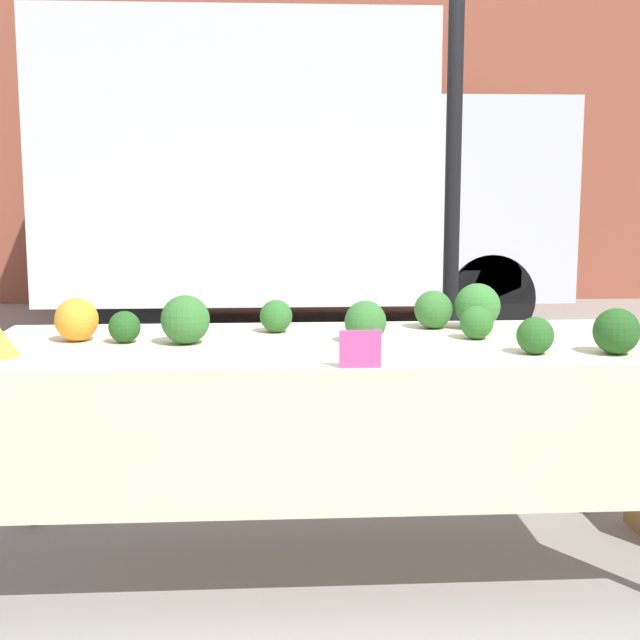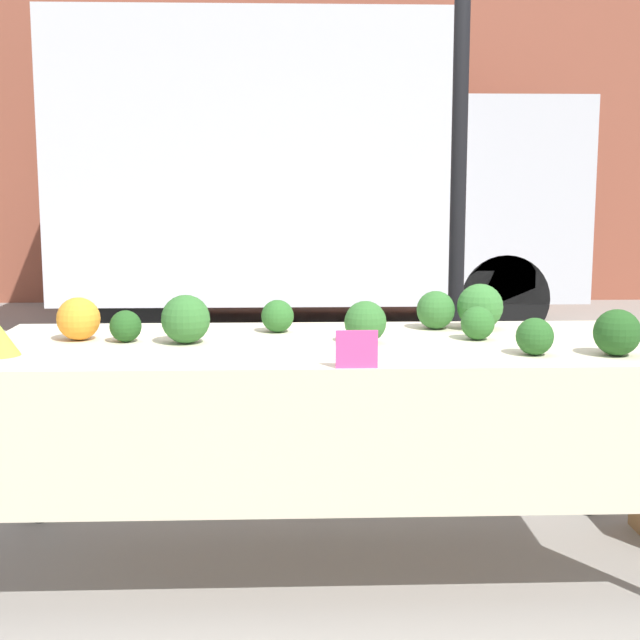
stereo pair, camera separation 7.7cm
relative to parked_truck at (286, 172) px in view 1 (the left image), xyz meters
The scene contains 16 objects.
ground_plane 5.51m from the parked_truck, 90.19° to the right, with size 40.00×40.00×0.00m, color gray.
building_facade 2.90m from the parked_truck, 90.46° to the left, with size 16.00×0.60×6.79m.
tent_pole 4.50m from the parked_truck, 81.96° to the right, with size 0.07×0.07×2.75m.
parked_truck is the anchor object (origin of this frame).
market_table 5.43m from the parked_truck, 90.18° to the right, with size 2.37×0.92×0.80m.
orange_cauliflower 5.34m from the parked_truck, 99.51° to the right, with size 0.15×0.15×0.15m.
broccoli_head_0 5.65m from the parked_truck, 83.11° to the right, with size 0.12×0.12×0.12m.
broccoli_head_1 5.36m from the parked_truck, 88.48° to the right, with size 0.15×0.15×0.15m.
broccoli_head_2 5.12m from the parked_truck, 83.15° to the right, with size 0.18×0.18×0.18m.
broccoli_head_3 5.09m from the parked_truck, 85.03° to the right, with size 0.15×0.15×0.15m.
broccoli_head_4 5.37m from the parked_truck, 95.24° to the right, with size 0.17×0.17×0.17m.
broccoli_head_5 5.35m from the parked_truck, 84.07° to the right, with size 0.12×0.12×0.12m.
broccoli_head_6 5.70m from the parked_truck, 80.48° to the right, with size 0.15×0.15×0.15m.
broccoli_head_7 5.13m from the parked_truck, 91.90° to the right, with size 0.12×0.12×0.12m.
broccoli_head_8 5.36m from the parked_truck, 97.59° to the right, with size 0.11×0.11×0.11m.
price_sign 5.80m from the parked_truck, 89.23° to the right, with size 0.13×0.01×0.12m.
Camera 1 is at (-0.19, -3.09, 1.36)m, focal length 50.00 mm.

